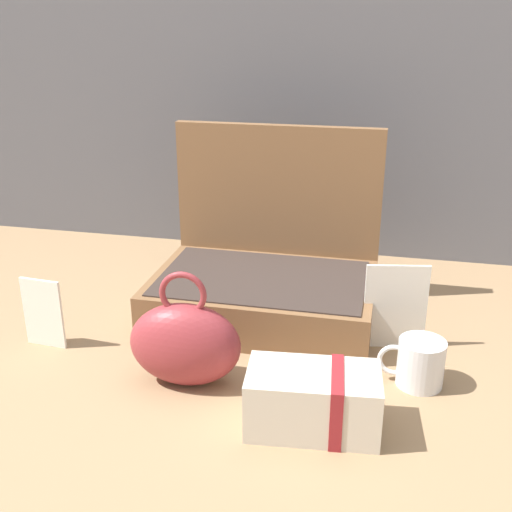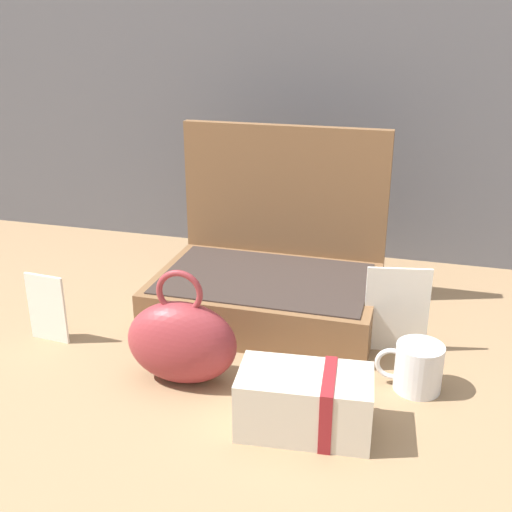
{
  "view_description": "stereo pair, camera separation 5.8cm",
  "coord_description": "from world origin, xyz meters",
  "views": [
    {
      "loc": [
        0.23,
        -1.11,
        0.64
      ],
      "look_at": [
        -0.01,
        -0.02,
        0.2
      ],
      "focal_mm": 43.82,
      "sensor_mm": 36.0,
      "label": 1
    },
    {
      "loc": [
        0.29,
        -1.1,
        0.64
      ],
      "look_at": [
        -0.01,
        -0.02,
        0.2
      ],
      "focal_mm": 43.82,
      "sensor_mm": 36.0,
      "label": 2
    }
  ],
  "objects": [
    {
      "name": "ground_plane",
      "position": [
        0.0,
        0.0,
        0.0
      ],
      "size": [
        6.0,
        6.0,
        0.0
      ],
      "primitive_type": "plane",
      "color": "#8C6D4C"
    },
    {
      "name": "poster_card_right",
      "position": [
        0.26,
        0.04,
        0.09
      ],
      "size": [
        0.12,
        0.03,
        0.18
      ],
      "primitive_type": "cube",
      "rotation": [
        0.0,
        0.0,
        0.18
      ],
      "color": "white",
      "rests_on": "ground_plane"
    },
    {
      "name": "cream_toiletry_bag",
      "position": [
        0.14,
        -0.26,
        0.05
      ],
      "size": [
        0.22,
        0.14,
        0.11
      ],
      "color": "beige",
      "rests_on": "ground_plane"
    },
    {
      "name": "teal_pouch_handbag",
      "position": [
        -0.11,
        -0.18,
        0.08
      ],
      "size": [
        0.21,
        0.12,
        0.22
      ],
      "color": "maroon",
      "rests_on": "ground_plane"
    },
    {
      "name": "open_suitcase",
      "position": [
        -0.03,
        0.14,
        0.09
      ],
      "size": [
        0.48,
        0.34,
        0.4
      ],
      "color": "brown",
      "rests_on": "ground_plane"
    },
    {
      "name": "coffee_mug",
      "position": [
        0.31,
        -0.09,
        0.04
      ],
      "size": [
        0.12,
        0.08,
        0.09
      ],
      "color": "silver",
      "rests_on": "ground_plane"
    },
    {
      "name": "info_card_left",
      "position": [
        -0.43,
        -0.11,
        0.07
      ],
      "size": [
        0.09,
        0.01,
        0.15
      ],
      "primitive_type": "cube",
      "rotation": [
        0.0,
        0.0,
        -0.08
      ],
      "color": "white",
      "rests_on": "ground_plane"
    }
  ]
}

